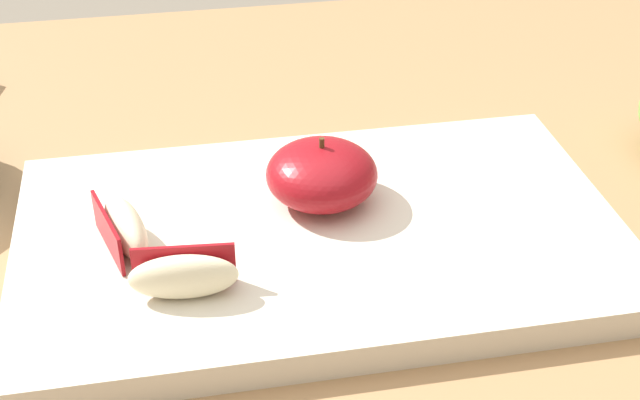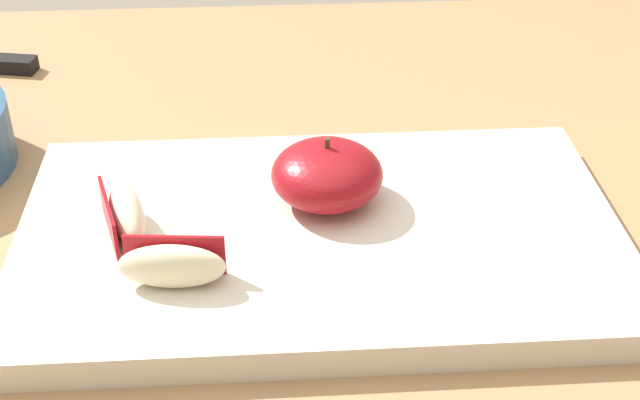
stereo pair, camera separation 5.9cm
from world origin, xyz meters
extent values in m
cube|color=#9E754C|center=(0.00, 0.00, 0.74)|extent=(1.27, 0.79, 0.03)
cube|color=beige|center=(0.07, -0.07, 0.76)|extent=(0.41, 0.25, 0.02)
ellipsoid|color=maroon|center=(0.08, -0.04, 0.80)|extent=(0.08, 0.08, 0.04)
cylinder|color=#4C3319|center=(0.08, -0.04, 0.82)|extent=(0.00, 0.00, 0.01)
ellipsoid|color=beige|center=(-0.06, -0.07, 0.79)|extent=(0.04, 0.07, 0.03)
cube|color=maroon|center=(-0.07, -0.07, 0.79)|extent=(0.02, 0.06, 0.03)
ellipsoid|color=beige|center=(-0.02, -0.12, 0.79)|extent=(0.07, 0.03, 0.03)
cube|color=maroon|center=(-0.02, -0.11, 0.79)|extent=(0.06, 0.01, 0.03)
cube|color=black|center=(-0.22, 0.24, 0.76)|extent=(0.07, 0.03, 0.01)
camera|label=1|loc=(-0.02, -0.55, 1.12)|focal=49.94mm
camera|label=2|loc=(0.04, -0.56, 1.12)|focal=49.94mm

